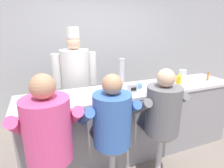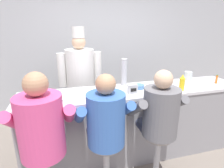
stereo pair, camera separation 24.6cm
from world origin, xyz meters
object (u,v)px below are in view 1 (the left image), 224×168
(cereal_bowl, at_px, (137,86))
(coffee_mug_tan, at_px, (26,98))
(ketchup_bottle_red, at_px, (162,80))
(diner_seated_grey, at_px, (161,112))
(diner_seated_pink, at_px, (48,132))
(hot_sauce_bottle_orange, at_px, (208,76))
(coffee_mug_white, at_px, (115,94))
(water_pitcher_clear, at_px, (182,77))
(mustard_bottle_yellow, at_px, (179,81))
(napkin_dispenser_chrome, at_px, (132,88))
(diner_seated_blue, at_px, (111,122))
(cup_stack_steel, at_px, (122,72))
(cook_in_whites_near, at_px, (76,79))
(breakfast_plate, at_px, (56,101))

(cereal_bowl, relative_size, coffee_mug_tan, 1.20)
(ketchup_bottle_red, height_order, diner_seated_grey, diner_seated_grey)
(diner_seated_pink, bearing_deg, hot_sauce_bottle_orange, 11.15)
(ketchup_bottle_red, relative_size, coffee_mug_white, 1.82)
(coffee_mug_white, height_order, coffee_mug_tan, coffee_mug_tan)
(water_pitcher_clear, bearing_deg, coffee_mug_tan, 177.62)
(diner_seated_pink, bearing_deg, mustard_bottle_yellow, 11.17)
(mustard_bottle_yellow, distance_m, napkin_dispenser_chrome, 0.70)
(diner_seated_pink, distance_m, diner_seated_grey, 1.27)
(coffee_mug_tan, distance_m, diner_seated_blue, 1.05)
(cup_stack_steel, height_order, cook_in_whites_near, cook_in_whites_near)
(ketchup_bottle_red, height_order, coffee_mug_tan, ketchup_bottle_red)
(mustard_bottle_yellow, bearing_deg, cook_in_whites_near, 140.69)
(coffee_mug_tan, xyz_separation_m, cook_in_whites_near, (0.73, 0.77, -0.04))
(hot_sauce_bottle_orange, bearing_deg, coffee_mug_white, -175.53)
(cup_stack_steel, bearing_deg, napkin_dispenser_chrome, -91.44)
(mustard_bottle_yellow, height_order, hot_sauce_bottle_orange, mustard_bottle_yellow)
(water_pitcher_clear, bearing_deg, napkin_dispenser_chrome, -173.95)
(water_pitcher_clear, relative_size, napkin_dispenser_chrome, 1.72)
(cereal_bowl, height_order, coffee_mug_white, coffee_mug_white)
(cereal_bowl, distance_m, cook_in_whites_near, 1.08)
(cook_in_whites_near, bearing_deg, diner_seated_pink, -111.30)
(water_pitcher_clear, distance_m, breakfast_plate, 1.89)
(coffee_mug_tan, bearing_deg, cook_in_whites_near, 46.29)
(coffee_mug_white, xyz_separation_m, coffee_mug_tan, (-1.03, 0.25, 0.00))
(diner_seated_blue, distance_m, cook_in_whites_near, 1.40)
(cereal_bowl, distance_m, coffee_mug_tan, 1.47)
(cup_stack_steel, height_order, diner_seated_pink, diner_seated_pink)
(breakfast_plate, distance_m, diner_seated_blue, 0.70)
(ketchup_bottle_red, height_order, diner_seated_pink, diner_seated_pink)
(coffee_mug_white, xyz_separation_m, napkin_dispenser_chrome, (0.28, 0.06, 0.02))
(ketchup_bottle_red, xyz_separation_m, cook_in_whites_near, (-1.05, 0.93, -0.12))
(diner_seated_grey, bearing_deg, cup_stack_steel, 100.50)
(cereal_bowl, xyz_separation_m, diner_seated_blue, (-0.64, -0.60, -0.15))
(ketchup_bottle_red, xyz_separation_m, napkin_dispenser_chrome, (-0.48, -0.03, -0.06))
(diner_seated_pink, bearing_deg, ketchup_bottle_red, 15.99)
(diner_seated_pink, xyz_separation_m, diner_seated_grey, (1.27, -0.00, -0.03))
(breakfast_plate, relative_size, napkin_dispenser_chrome, 1.88)
(ketchup_bottle_red, relative_size, coffee_mug_tan, 1.98)
(breakfast_plate, xyz_separation_m, cook_in_whites_near, (0.41, 0.92, -0.01))
(coffee_mug_white, bearing_deg, mustard_bottle_yellow, -0.56)
(coffee_mug_tan, distance_m, napkin_dispenser_chrome, 1.32)
(cereal_bowl, relative_size, diner_seated_blue, 0.11)
(cup_stack_steel, xyz_separation_m, diner_seated_grey, (0.15, -0.80, -0.32))
(breakfast_plate, bearing_deg, diner_seated_blue, -43.03)
(napkin_dispenser_chrome, relative_size, cook_in_whites_near, 0.07)
(coffee_mug_tan, xyz_separation_m, diner_seated_pink, (0.19, -0.62, -0.13))
(ketchup_bottle_red, height_order, cook_in_whites_near, cook_in_whites_near)
(water_pitcher_clear, height_order, napkin_dispenser_chrome, water_pitcher_clear)
(ketchup_bottle_red, distance_m, diner_seated_grey, 0.61)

